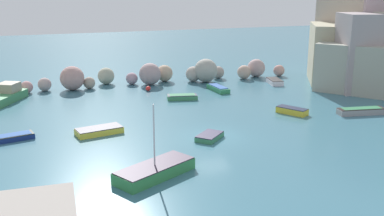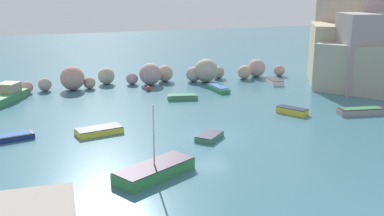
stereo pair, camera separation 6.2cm
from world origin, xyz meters
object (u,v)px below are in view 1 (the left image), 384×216
object	(u,v)px
moored_boat_3	(210,137)
moored_boat_4	(155,170)
moored_boat_5	(15,137)
channel_buoy	(148,89)
moored_boat_0	(5,96)
moored_boat_8	(218,88)
moored_boat_6	(99,131)
moored_boat_7	(361,111)
moored_boat_2	(182,97)
moored_boat_1	(292,111)
moored_boat_9	(275,81)

from	to	relation	value
moored_boat_3	moored_boat_4	world-z (taller)	moored_boat_4
moored_boat_4	moored_boat_5	world-z (taller)	moored_boat_4
channel_buoy	moored_boat_0	size ratio (longest dim) A/B	0.09
moored_boat_3	moored_boat_8	xyz separation A→B (m)	(6.74, 14.75, 0.06)
channel_buoy	moored_boat_0	xyz separation A→B (m)	(-14.64, 0.21, 0.34)
moored_boat_0	moored_boat_6	xyz separation A→B (m)	(7.46, -13.34, -0.35)
moored_boat_0	moored_boat_5	size ratio (longest dim) A/B	1.99
moored_boat_5	moored_boat_6	size ratio (longest dim) A/B	0.78
channel_buoy	moored_boat_7	xyz separation A→B (m)	(15.97, -15.30, 0.04)
moored_boat_2	moored_boat_8	world-z (taller)	moored_boat_8
channel_buoy	moored_boat_7	size ratio (longest dim) A/B	0.12
channel_buoy	moored_boat_7	bearing A→B (deg)	-43.77
moored_boat_1	moored_boat_6	xyz separation A→B (m)	(-17.34, -0.01, -0.04)
moored_boat_4	moored_boat_7	xyz separation A→B (m)	(21.11, 7.27, -0.09)
moored_boat_3	moored_boat_4	xyz separation A→B (m)	(-5.69, -5.38, 0.19)
moored_boat_2	moored_boat_5	world-z (taller)	moored_boat_2
moored_boat_2	moored_boat_5	bearing A→B (deg)	37.76
channel_buoy	moored_boat_5	bearing A→B (deg)	-137.18
moored_boat_0	channel_buoy	bearing A→B (deg)	-62.09
moored_boat_4	moored_boat_6	bearing A→B (deg)	73.90
moored_boat_1	moored_boat_6	bearing A→B (deg)	59.48
moored_boat_9	moored_boat_7	bearing A→B (deg)	-164.21
moored_boat_1	moored_boat_9	world-z (taller)	moored_boat_1
moored_boat_2	moored_boat_8	size ratio (longest dim) A/B	0.90
channel_buoy	moored_boat_1	bearing A→B (deg)	-52.23
moored_boat_1	moored_boat_6	size ratio (longest dim) A/B	0.77
moored_boat_0	moored_boat_1	bearing A→B (deg)	-89.49
moored_boat_4	moored_boat_5	bearing A→B (deg)	100.99
moored_boat_1	moored_boat_8	xyz separation A→B (m)	(-2.87, 10.67, -0.02)
moored_boat_3	moored_boat_8	bearing A→B (deg)	-157.96
moored_boat_5	moored_boat_7	world-z (taller)	moored_boat_7
moored_boat_6	moored_boat_8	xyz separation A→B (m)	(14.48, 10.69, 0.02)
channel_buoy	moored_boat_4	distance (m)	23.15
moored_boat_5	moored_boat_1	bearing A→B (deg)	-14.30
moored_boat_8	moored_boat_9	world-z (taller)	moored_boat_9
moored_boat_8	moored_boat_9	bearing A→B (deg)	93.79
moored_boat_1	moored_boat_3	world-z (taller)	moored_boat_1
moored_boat_2	moored_boat_0	bearing A→B (deg)	-4.44
moored_boat_0	moored_boat_5	distance (m)	12.73
moored_boat_6	moored_boat_1	bearing A→B (deg)	169.09
moored_boat_3	moored_boat_5	distance (m)	14.76
moored_boat_1	moored_boat_5	world-z (taller)	moored_boat_1
moored_boat_0	moored_boat_4	size ratio (longest dim) A/B	1.06
moored_boat_0	moored_boat_6	bearing A→B (deg)	-122.04
moored_boat_0	moored_boat_8	world-z (taller)	moored_boat_0
moored_boat_8	moored_boat_9	xyz separation A→B (m)	(7.66, 1.18, 0.01)
moored_boat_7	moored_boat_4	bearing A→B (deg)	-151.74
channel_buoy	moored_boat_1	xyz separation A→B (m)	(10.16, -13.11, 0.02)
moored_boat_2	moored_boat_3	size ratio (longest dim) A/B	1.22
moored_boat_3	moored_boat_6	bearing A→B (deg)	-71.10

